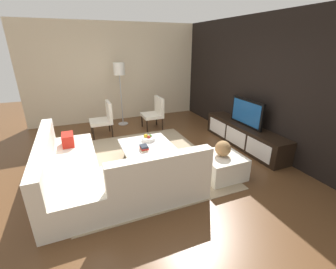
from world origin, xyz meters
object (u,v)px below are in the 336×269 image
accent_chair_near (104,117)px  sectional_couch (100,174)px  book_stack (144,148)px  fruit_bowl (148,138)px  media_console (244,136)px  television (247,113)px  coffee_table (147,153)px  decorative_ball (223,148)px  accent_chair_far (155,111)px  floor_lamp (119,73)px  ottoman (221,166)px

accent_chair_near → sectional_couch: bearing=0.1°
accent_chair_near → book_stack: accent_chair_near is taller
fruit_bowl → book_stack: size_ratio=1.51×
media_console → television: (0.00, 0.00, 0.55)m
television → coffee_table: bearing=-92.5°
accent_chair_near → book_stack: 2.06m
decorative_ball → television: bearing=126.1°
accent_chair_far → television: bearing=43.3°
sectional_couch → book_stack: size_ratio=12.91×
media_console → accent_chair_far: 2.42m
accent_chair_far → coffee_table: bearing=-18.9°
television → fruit_bowl: bearing=-97.3°
television → book_stack: size_ratio=5.18×
decorative_ball → accent_chair_near: bearing=-150.0°
sectional_couch → floor_lamp: bearing=161.8°
accent_chair_near → accent_chair_far: 1.36m
floor_lamp → fruit_bowl: (2.30, 0.05, -1.04)m
accent_chair_near → television: bearing=66.5°
floor_lamp → ottoman: floor_lamp is taller
sectional_couch → ottoman: size_ratio=3.43×
media_console → accent_chair_far: bearing=-142.1°
accent_chair_near → fruit_bowl: 1.74m
decorative_ball → book_stack: 1.42m
sectional_couch → accent_chair_near: size_ratio=2.76×
media_console → sectional_couch: bearing=-81.1°
coffee_table → accent_chair_near: bearing=-163.0°
fruit_bowl → decorative_ball: (1.18, 0.97, 0.11)m
television → sectional_couch: size_ratio=0.40×
sectional_couch → accent_chair_far: bearing=143.5°
sectional_couch → book_stack: sectional_couch is taller
media_console → book_stack: bearing=-87.1°
media_console → sectional_couch: (0.51, -3.27, 0.04)m
television → media_console: bearing=-90.0°
television → decorative_ball: size_ratio=3.53×
media_console → ottoman: media_console is taller
fruit_bowl → accent_chair_far: size_ratio=0.32×
accent_chair_far → decorative_ball: size_ratio=3.19×
coffee_table → ottoman: size_ratio=1.39×
coffee_table → decorative_ball: bearing=46.8°
media_console → television: 0.55m
ottoman → coffee_table: bearing=-133.2°
coffee_table → accent_chair_near: 1.90m
sectional_couch → decorative_ball: size_ratio=8.80×
accent_chair_far → decorative_ball: bearing=10.5°
television → ottoman: size_ratio=1.38×
coffee_table → floor_lamp: size_ratio=0.56×
television → ottoman: (0.90, -1.23, -0.60)m
media_console → decorative_ball: 1.55m
floor_lamp → ottoman: size_ratio=2.49×
floor_lamp → fruit_bowl: size_ratio=6.22×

